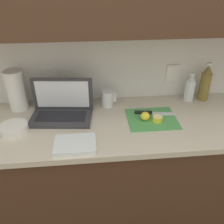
{
  "coord_description": "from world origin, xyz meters",
  "views": [
    {
      "loc": [
        0.04,
        -1.21,
        1.73
      ],
      "look_at": [
        0.16,
        -0.01,
        1.0
      ],
      "focal_mm": 38.0,
      "sensor_mm": 36.0,
      "label": 1
    }
  ],
  "objects_px": {
    "measuring_cup": "(107,98)",
    "bowl_white": "(14,128)",
    "lemon_half_cut": "(158,119)",
    "bottle_oil_tall": "(205,83)",
    "bottle_green_soda": "(190,88)",
    "paper_towel_roll": "(16,90)",
    "knife": "(148,113)",
    "lemon_whole_beside": "(145,116)",
    "laptop": "(62,108)",
    "cutting_board": "(152,119)"
  },
  "relations": [
    {
      "from": "measuring_cup",
      "to": "bowl_white",
      "type": "relative_size",
      "value": 0.71
    },
    {
      "from": "lemon_half_cut",
      "to": "bottle_oil_tall",
      "type": "height_order",
      "value": "bottle_oil_tall"
    },
    {
      "from": "bottle_green_soda",
      "to": "measuring_cup",
      "type": "height_order",
      "value": "bottle_green_soda"
    },
    {
      "from": "paper_towel_roll",
      "to": "bottle_green_soda",
      "type": "bearing_deg",
      "value": 0.21
    },
    {
      "from": "knife",
      "to": "measuring_cup",
      "type": "xyz_separation_m",
      "value": [
        -0.25,
        0.14,
        0.04
      ]
    },
    {
      "from": "bottle_oil_tall",
      "to": "lemon_half_cut",
      "type": "bearing_deg",
      "value": -146.84
    },
    {
      "from": "lemon_half_cut",
      "to": "paper_towel_roll",
      "type": "xyz_separation_m",
      "value": [
        -0.88,
        0.26,
        0.11
      ]
    },
    {
      "from": "knife",
      "to": "lemon_half_cut",
      "type": "xyz_separation_m",
      "value": [
        0.04,
        -0.09,
        0.01
      ]
    },
    {
      "from": "lemon_whole_beside",
      "to": "measuring_cup",
      "type": "height_order",
      "value": "measuring_cup"
    },
    {
      "from": "bowl_white",
      "to": "lemon_half_cut",
      "type": "bearing_deg",
      "value": 1.2
    },
    {
      "from": "bottle_oil_tall",
      "to": "paper_towel_roll",
      "type": "bearing_deg",
      "value": -179.8
    },
    {
      "from": "knife",
      "to": "paper_towel_roll",
      "type": "bearing_deg",
      "value": 175.49
    },
    {
      "from": "knife",
      "to": "lemon_half_cut",
      "type": "distance_m",
      "value": 0.09
    },
    {
      "from": "measuring_cup",
      "to": "paper_towel_roll",
      "type": "distance_m",
      "value": 0.6
    },
    {
      "from": "bottle_green_soda",
      "to": "bottle_oil_tall",
      "type": "xyz_separation_m",
      "value": [
        0.1,
        0.0,
        0.03
      ]
    },
    {
      "from": "laptop",
      "to": "cutting_board",
      "type": "bearing_deg",
      "value": -3.9
    },
    {
      "from": "lemon_whole_beside",
      "to": "bottle_green_soda",
      "type": "xyz_separation_m",
      "value": [
        0.37,
        0.24,
        0.06
      ]
    },
    {
      "from": "cutting_board",
      "to": "lemon_whole_beside",
      "type": "height_order",
      "value": "lemon_whole_beside"
    },
    {
      "from": "measuring_cup",
      "to": "lemon_half_cut",
      "type": "bearing_deg",
      "value": -38.89
    },
    {
      "from": "bottle_green_soda",
      "to": "paper_towel_roll",
      "type": "bearing_deg",
      "value": -179.79
    },
    {
      "from": "laptop",
      "to": "bowl_white",
      "type": "xyz_separation_m",
      "value": [
        -0.26,
        -0.15,
        -0.03
      ]
    },
    {
      "from": "lemon_half_cut",
      "to": "paper_towel_roll",
      "type": "bearing_deg",
      "value": 163.76
    },
    {
      "from": "cutting_board",
      "to": "lemon_half_cut",
      "type": "bearing_deg",
      "value": -52.16
    },
    {
      "from": "lemon_whole_beside",
      "to": "bottle_green_soda",
      "type": "bearing_deg",
      "value": 33.48
    },
    {
      "from": "cutting_board",
      "to": "bottle_green_soda",
      "type": "relative_size",
      "value": 1.48
    },
    {
      "from": "cutting_board",
      "to": "lemon_whole_beside",
      "type": "relative_size",
      "value": 5.49
    },
    {
      "from": "cutting_board",
      "to": "laptop",
      "type": "bearing_deg",
      "value": 169.93
    },
    {
      "from": "bottle_oil_tall",
      "to": "bottle_green_soda",
      "type": "bearing_deg",
      "value": -180.0
    },
    {
      "from": "lemon_whole_beside",
      "to": "paper_towel_roll",
      "type": "xyz_separation_m",
      "value": [
        -0.8,
        0.24,
        0.1
      ]
    },
    {
      "from": "lemon_half_cut",
      "to": "bottle_green_soda",
      "type": "height_order",
      "value": "bottle_green_soda"
    },
    {
      "from": "cutting_board",
      "to": "paper_towel_roll",
      "type": "height_order",
      "value": "paper_towel_roll"
    },
    {
      "from": "laptop",
      "to": "lemon_half_cut",
      "type": "height_order",
      "value": "laptop"
    },
    {
      "from": "lemon_half_cut",
      "to": "bowl_white",
      "type": "distance_m",
      "value": 0.85
    },
    {
      "from": "paper_towel_roll",
      "to": "cutting_board",
      "type": "bearing_deg",
      "value": -14.63
    },
    {
      "from": "lemon_half_cut",
      "to": "measuring_cup",
      "type": "relative_size",
      "value": 0.54
    },
    {
      "from": "laptop",
      "to": "lemon_whole_beside",
      "type": "relative_size",
      "value": 7.27
    },
    {
      "from": "cutting_board",
      "to": "knife",
      "type": "xyz_separation_m",
      "value": [
        -0.01,
        0.05,
        0.01
      ]
    },
    {
      "from": "knife",
      "to": "laptop",
      "type": "bearing_deg",
      "value": -177.89
    },
    {
      "from": "measuring_cup",
      "to": "paper_towel_roll",
      "type": "xyz_separation_m",
      "value": [
        -0.59,
        0.02,
        0.08
      ]
    },
    {
      "from": "bottle_oil_tall",
      "to": "measuring_cup",
      "type": "height_order",
      "value": "bottle_oil_tall"
    },
    {
      "from": "cutting_board",
      "to": "bowl_white",
      "type": "distance_m",
      "value": 0.82
    },
    {
      "from": "bottle_oil_tall",
      "to": "knife",
      "type": "bearing_deg",
      "value": -158.31
    },
    {
      "from": "bottle_oil_tall",
      "to": "bowl_white",
      "type": "relative_size",
      "value": 1.72
    },
    {
      "from": "knife",
      "to": "bottle_oil_tall",
      "type": "bearing_deg",
      "value": 28.49
    },
    {
      "from": "knife",
      "to": "bowl_white",
      "type": "xyz_separation_m",
      "value": [
        -0.81,
        -0.11,
        0.01
      ]
    },
    {
      "from": "bottle_oil_tall",
      "to": "cutting_board",
      "type": "bearing_deg",
      "value": -151.85
    },
    {
      "from": "lemon_whole_beside",
      "to": "bowl_white",
      "type": "height_order",
      "value": "lemon_whole_beside"
    },
    {
      "from": "lemon_whole_beside",
      "to": "measuring_cup",
      "type": "bearing_deg",
      "value": 134.81
    },
    {
      "from": "bottle_green_soda",
      "to": "laptop",
      "type": "bearing_deg",
      "value": -171.72
    },
    {
      "from": "lemon_whole_beside",
      "to": "bottle_green_soda",
      "type": "height_order",
      "value": "bottle_green_soda"
    }
  ]
}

